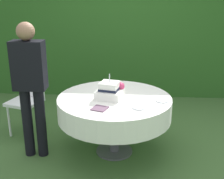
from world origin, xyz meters
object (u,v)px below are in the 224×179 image
(cake_table, at_px, (114,107))
(garden_chair, at_px, (28,95))
(napkin_stack, at_px, (100,108))
(serving_plate_far, at_px, (162,101))
(serving_plate_near, at_px, (139,108))
(wedding_cake, at_px, (110,91))
(standing_person, at_px, (30,82))

(cake_table, relative_size, garden_chair, 1.51)
(napkin_stack, distance_m, garden_chair, 1.40)
(serving_plate_far, height_order, garden_chair, garden_chair)
(cake_table, relative_size, serving_plate_near, 9.68)
(wedding_cake, relative_size, garden_chair, 0.39)
(wedding_cake, relative_size, standing_person, 0.22)
(napkin_stack, relative_size, garden_chair, 0.17)
(cake_table, relative_size, serving_plate_far, 9.22)
(wedding_cake, bearing_deg, standing_person, -173.25)
(cake_table, bearing_deg, standing_person, -172.38)
(napkin_stack, bearing_deg, garden_chair, 141.94)
(napkin_stack, distance_m, standing_person, 0.87)
(wedding_cake, relative_size, serving_plate_far, 2.38)
(cake_table, xyz_separation_m, serving_plate_near, (0.28, -0.32, 0.13))
(cake_table, bearing_deg, serving_plate_far, -9.83)
(wedding_cake, height_order, standing_person, standing_person)
(serving_plate_far, bearing_deg, cake_table, 170.17)
(cake_table, xyz_separation_m, standing_person, (-0.95, -0.13, 0.33))
(cake_table, distance_m, wedding_cake, 0.22)
(garden_chair, height_order, standing_person, standing_person)
(serving_plate_far, distance_m, garden_chair, 1.88)
(cake_table, height_order, garden_chair, garden_chair)
(napkin_stack, height_order, standing_person, standing_person)
(wedding_cake, xyz_separation_m, napkin_stack, (-0.09, -0.34, -0.08))
(serving_plate_far, bearing_deg, napkin_stack, -158.62)
(wedding_cake, bearing_deg, garden_chair, 156.51)
(serving_plate_near, bearing_deg, wedding_cake, 137.45)
(cake_table, bearing_deg, wedding_cake, -156.81)
(serving_plate_near, height_order, napkin_stack, serving_plate_near)
(cake_table, height_order, serving_plate_near, serving_plate_near)
(wedding_cake, bearing_deg, serving_plate_near, -42.55)
(serving_plate_near, height_order, garden_chair, garden_chair)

